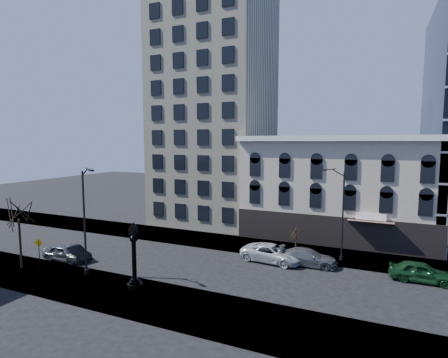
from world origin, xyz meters
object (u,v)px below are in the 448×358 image
at_px(street_lamp_near, 86,193).
at_px(car_near_b, 74,253).
at_px(warning_sign, 39,247).
at_px(car_near_a, 66,253).
at_px(street_clock, 134,258).

distance_m(street_lamp_near, car_near_b, 8.84).
distance_m(warning_sign, car_near_a, 2.71).
bearing_deg(car_near_b, street_clock, -94.63).
height_order(street_clock, street_lamp_near, street_lamp_near).
relative_size(car_near_a, car_near_b, 1.10).
height_order(street_lamp_near, warning_sign, street_lamp_near).
relative_size(street_clock, warning_sign, 2.00).
xyz_separation_m(warning_sign, car_near_b, (1.44, 2.79, -1.26)).
xyz_separation_m(car_near_a, car_near_b, (0.64, 0.48, -0.10)).
height_order(street_lamp_near, car_near_a, street_lamp_near).
relative_size(street_lamp_near, warning_sign, 3.65).
xyz_separation_m(street_clock, car_near_a, (-10.64, 2.72, -1.74)).
bearing_deg(warning_sign, car_near_a, 55.62).
relative_size(warning_sign, car_near_b, 0.63).
height_order(street_clock, car_near_a, street_clock).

